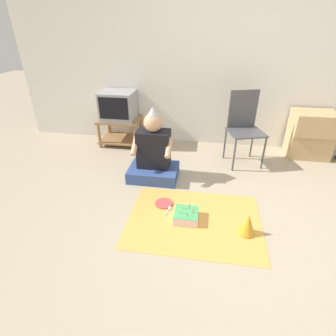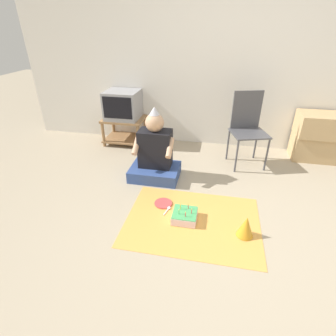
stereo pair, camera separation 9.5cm
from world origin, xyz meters
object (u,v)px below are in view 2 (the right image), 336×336
object	(u,v)px
cardboard_box_stack	(316,136)
birthday_cake	(185,216)
tv	(123,105)
folding_chair	(248,124)
paper_plate	(163,203)
party_hat_blue	(246,226)
person_seated	(155,155)

from	to	relation	value
cardboard_box_stack	birthday_cake	distance (m)	2.27
cardboard_box_stack	tv	bearing A→B (deg)	179.77
folding_chair	birthday_cake	world-z (taller)	folding_chair
tv	paper_plate	bearing A→B (deg)	-57.69
tv	folding_chair	bearing A→B (deg)	-9.68
tv	party_hat_blue	xyz separation A→B (m)	(1.73, -1.77, -0.50)
folding_chair	birthday_cake	xyz separation A→B (m)	(-0.60, -1.36, -0.48)
paper_plate	tv	bearing A→B (deg)	122.31
cardboard_box_stack	person_seated	bearing A→B (deg)	-155.81
birthday_cake	tv	bearing A→B (deg)	125.33
person_seated	paper_plate	bearing A→B (deg)	-68.34
tv	cardboard_box_stack	xyz separation A→B (m)	(2.72, -0.01, -0.28)
tv	folding_chair	world-z (taller)	folding_chair
folding_chair	cardboard_box_stack	xyz separation A→B (m)	(0.94, 0.29, -0.20)
person_seated	tv	bearing A→B (deg)	127.70
cardboard_box_stack	birthday_cake	bearing A→B (deg)	-133.00
person_seated	cardboard_box_stack	bearing A→B (deg)	24.19
tv	folding_chair	xyz separation A→B (m)	(1.78, -0.30, -0.07)
folding_chair	tv	bearing A→B (deg)	170.32
party_hat_blue	paper_plate	world-z (taller)	party_hat_blue
folding_chair	cardboard_box_stack	distance (m)	1.01
folding_chair	party_hat_blue	size ratio (longest dim) A/B	4.67
folding_chair	party_hat_blue	xyz separation A→B (m)	(-0.04, -1.47, -0.42)
person_seated	birthday_cake	size ratio (longest dim) A/B	3.74
paper_plate	birthday_cake	bearing A→B (deg)	-38.40
folding_chair	party_hat_blue	distance (m)	1.53
cardboard_box_stack	person_seated	xyz separation A→B (m)	(-2.01, -0.90, -0.04)
paper_plate	person_seated	bearing A→B (deg)	111.66
party_hat_blue	paper_plate	xyz separation A→B (m)	(-0.81, 0.31, -0.09)
birthday_cake	paper_plate	xyz separation A→B (m)	(-0.25, 0.20, -0.04)
tv	folding_chair	distance (m)	1.80
folding_chair	paper_plate	world-z (taller)	folding_chair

